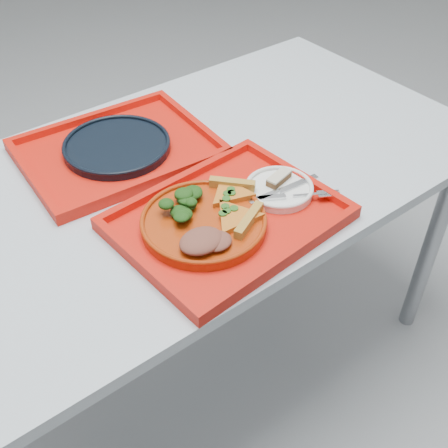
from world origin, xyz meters
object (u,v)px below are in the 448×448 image
(navy_plate, at_px, (117,147))
(dessert_bar, at_px, (279,178))
(dinner_plate, at_px, (204,224))
(tray_main, at_px, (228,221))
(tray_far, at_px, (118,152))

(navy_plate, bearing_deg, dessert_bar, -58.51)
(dinner_plate, bearing_deg, tray_main, -10.30)
(tray_main, xyz_separation_m, dinner_plate, (-0.06, 0.01, 0.02))
(tray_main, bearing_deg, dessert_bar, 2.51)
(dinner_plate, bearing_deg, navy_plate, 90.05)
(dinner_plate, xyz_separation_m, dessert_bar, (0.21, 0.01, 0.01))
(tray_main, distance_m, tray_far, 0.37)
(dinner_plate, xyz_separation_m, navy_plate, (-0.00, 0.36, -0.00))
(tray_main, height_order, dinner_plate, dinner_plate)
(tray_far, xyz_separation_m, dinner_plate, (0.00, -0.36, 0.02))
(tray_far, relative_size, dinner_plate, 1.73)
(tray_main, distance_m, dessert_bar, 0.16)
(navy_plate, bearing_deg, tray_main, -81.48)
(dinner_plate, bearing_deg, tray_far, 90.05)
(dessert_bar, bearing_deg, tray_far, 107.84)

